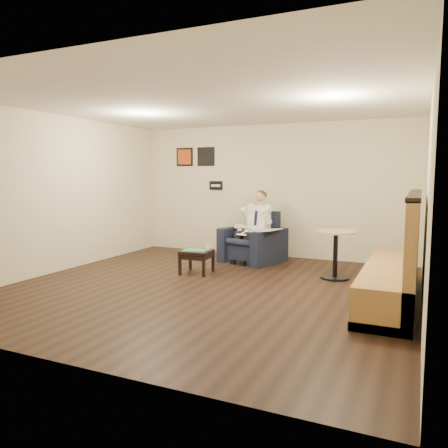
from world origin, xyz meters
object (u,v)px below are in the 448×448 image
at_px(coffee_mug, 208,247).
at_px(smartphone, 202,249).
at_px(armchair, 253,237).
at_px(cafe_table, 335,255).
at_px(side_table, 197,262).
at_px(seated_man, 249,228).
at_px(green_folder, 195,250).
at_px(banquette, 391,248).

relative_size(coffee_mug, smartphone, 0.68).
relative_size(armchair, cafe_table, 1.27).
xyz_separation_m(side_table, coffee_mug, (0.16, 0.12, 0.25)).
distance_m(armchair, seated_man, 0.23).
relative_size(armchair, green_folder, 2.49).
bearing_deg(banquette, seated_man, 148.34).
relative_size(armchair, smartphone, 8.02).
height_order(side_table, coffee_mug, coffee_mug).
height_order(armchair, banquette, banquette).
relative_size(green_folder, banquette, 0.14).
bearing_deg(smartphone, seated_man, 73.30).
height_order(seated_man, coffee_mug, seated_man).
bearing_deg(smartphone, side_table, -97.35).
height_order(seated_man, green_folder, seated_man).
xyz_separation_m(coffee_mug, smartphone, (-0.12, 0.03, -0.04)).
xyz_separation_m(armchair, banquette, (2.71, -1.82, 0.24)).
bearing_deg(cafe_table, seated_man, 159.82).
bearing_deg(coffee_mug, side_table, -141.51).
relative_size(smartphone, cafe_table, 0.16).
bearing_deg(seated_man, green_folder, -94.64).
distance_m(green_folder, banquette, 3.30).
bearing_deg(cafe_table, green_folder, -164.82).
xyz_separation_m(green_folder, smartphone, (0.06, 0.17, -0.00)).
bearing_deg(seated_man, banquette, -14.76).
height_order(armchair, side_table, armchair).
bearing_deg(coffee_mug, armchair, 73.89).
distance_m(side_table, coffee_mug, 0.32).
relative_size(coffee_mug, cafe_table, 0.11).
xyz_separation_m(green_folder, cafe_table, (2.33, 0.63, -0.01)).
xyz_separation_m(green_folder, coffee_mug, (0.18, 0.14, 0.04)).
xyz_separation_m(side_table, smartphone, (0.03, 0.15, 0.21)).
xyz_separation_m(armchair, cafe_table, (1.78, -0.79, -0.09)).
height_order(seated_man, cafe_table, seated_man).
bearing_deg(smartphone, armchair, 73.78).
height_order(green_folder, cafe_table, cafe_table).
height_order(smartphone, banquette, banquette).
xyz_separation_m(green_folder, banquette, (3.26, -0.39, 0.32)).
relative_size(seated_man, coffee_mug, 15.67).
distance_m(green_folder, cafe_table, 2.42).
distance_m(seated_man, cafe_table, 1.96).
relative_size(armchair, coffee_mug, 11.82).
xyz_separation_m(banquette, cafe_table, (-0.93, 1.03, -0.33)).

